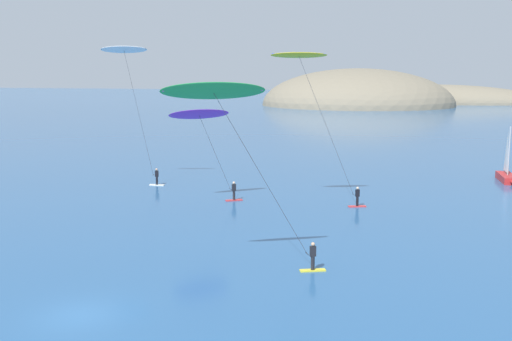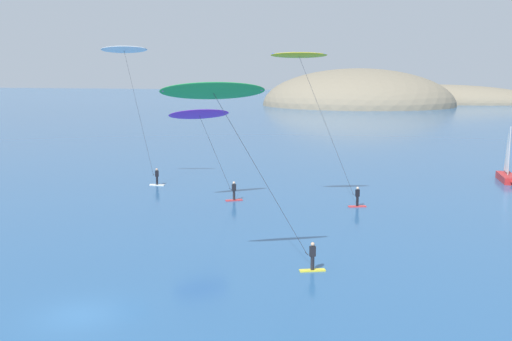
{
  "view_description": "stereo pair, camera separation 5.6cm",
  "coord_description": "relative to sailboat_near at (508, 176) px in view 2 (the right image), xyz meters",
  "views": [
    {
      "loc": [
        14.23,
        -26.51,
        11.67
      ],
      "look_at": [
        3.36,
        24.06,
        3.3
      ],
      "focal_mm": 45.0,
      "sensor_mm": 36.0,
      "label": 1
    },
    {
      "loc": [
        14.28,
        -26.49,
        11.67
      ],
      "look_at": [
        3.36,
        24.06,
        3.3
      ],
      "focal_mm": 45.0,
      "sensor_mm": 36.0,
      "label": 2
    }
  ],
  "objects": [
    {
      "name": "headland_island",
      "position": [
        -17.41,
        135.32,
        -0.64
      ],
      "size": [
        88.13,
        56.59,
        22.52
      ],
      "color": "#7A705B",
      "rests_on": "ground"
    },
    {
      "name": "kitesurfer_yellow",
      "position": [
        -18.78,
        -16.77,
        10.75
      ],
      "size": [
        8.02,
        3.33,
        12.91
      ],
      "color": "red",
      "rests_on": "ground"
    },
    {
      "name": "kitesurfer_green",
      "position": [
        -20.74,
        -35.54,
        9.07
      ],
      "size": [
        8.79,
        4.66,
        10.97
      ],
      "color": "yellow",
      "rests_on": "ground"
    },
    {
      "name": "kitesurfer_purple",
      "position": [
        -27.54,
        -16.82,
        6.58
      ],
      "size": [
        5.83,
        4.64,
        8.25
      ],
      "color": "red",
      "rests_on": "ground"
    },
    {
      "name": "kitesurfer_white",
      "position": [
        -37.02,
        -10.04,
        11.31
      ],
      "size": [
        5.88,
        2.02,
        13.74
      ],
      "color": "silver",
      "rests_on": "ground"
    },
    {
      "name": "sailboat_near",
      "position": [
        0.0,
        0.0,
        0.0
      ],
      "size": [
        1.59,
        5.92,
        5.7
      ],
      "color": "#B22323",
      "rests_on": "ground"
    },
    {
      "name": "ground_plane",
      "position": [
        -25.88,
        -42.35,
        -0.64
      ],
      "size": [
        600.0,
        600.0,
        0.0
      ],
      "primitive_type": "plane",
      "color": "#285689"
    }
  ]
}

